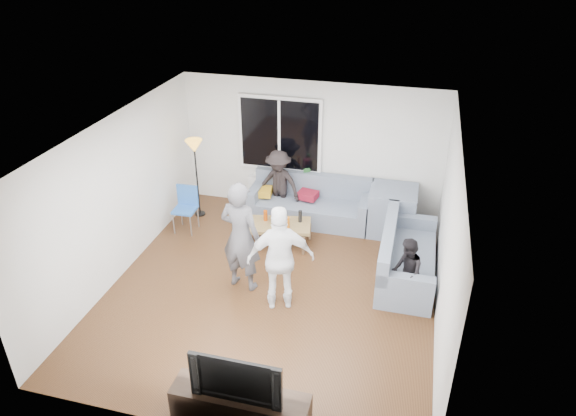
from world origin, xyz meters
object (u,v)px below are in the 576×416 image
(coffee_table, at_px, (279,233))
(spectator_back, at_px, (279,184))
(floor_lamp, at_px, (197,179))
(player_left, at_px, (241,237))
(player_right, at_px, (281,259))
(side_chair, at_px, (185,210))
(television, at_px, (239,374))
(sofa_back_section, at_px, (310,201))
(tv_console, at_px, (241,407))
(sofa_right_section, at_px, (408,253))
(spectator_right, at_px, (406,272))

(coffee_table, distance_m, spectator_back, 1.13)
(floor_lamp, xyz_separation_m, player_left, (1.57, -1.97, 0.13))
(coffee_table, relative_size, player_right, 0.66)
(coffee_table, height_order, side_chair, side_chair)
(floor_lamp, xyz_separation_m, television, (2.39, -4.45, -0.04))
(player_left, distance_m, player_right, 0.78)
(sofa_back_section, height_order, tv_console, sofa_back_section)
(player_right, bearing_deg, television, 73.86)
(player_right, relative_size, spectator_back, 1.22)
(player_right, height_order, tv_console, player_right)
(tv_console, bearing_deg, sofa_right_section, 63.70)
(sofa_right_section, relative_size, television, 1.90)
(sofa_back_section, height_order, spectator_right, spectator_right)
(coffee_table, relative_size, spectator_right, 1.01)
(sofa_right_section, relative_size, spectator_back, 1.46)
(side_chair, relative_size, spectator_back, 0.63)
(spectator_right, xyz_separation_m, television, (-1.68, -2.70, 0.20))
(coffee_table, height_order, floor_lamp, floor_lamp)
(sofa_back_section, bearing_deg, side_chair, -156.01)
(side_chair, distance_m, player_right, 2.85)
(sofa_back_section, bearing_deg, coffee_table, -109.87)
(spectator_right, bearing_deg, sofa_right_section, 166.50)
(sofa_right_section, relative_size, tv_console, 1.25)
(coffee_table, bearing_deg, sofa_right_section, -10.69)
(floor_lamp, bearing_deg, player_left, -51.48)
(side_chair, xyz_separation_m, spectator_back, (1.52, 0.99, 0.25))
(coffee_table, relative_size, spectator_back, 0.80)
(sofa_back_section, relative_size, coffee_table, 2.09)
(tv_console, xyz_separation_m, television, (-0.00, 0.00, 0.52))
(coffee_table, distance_m, side_chair, 1.82)
(sofa_back_section, distance_m, player_right, 2.65)
(sofa_right_section, height_order, side_chair, side_chair)
(floor_lamp, distance_m, player_right, 3.23)
(sofa_right_section, height_order, spectator_back, spectator_back)
(side_chair, bearing_deg, sofa_right_section, -7.87)
(floor_lamp, height_order, television, floor_lamp)
(side_chair, distance_m, player_left, 2.12)
(spectator_right, relative_size, television, 1.03)
(spectator_back, bearing_deg, tv_console, -66.91)
(sofa_back_section, xyz_separation_m, coffee_table, (-0.34, -0.95, -0.22))
(floor_lamp, relative_size, player_right, 0.94)
(sofa_back_section, bearing_deg, tv_console, -87.05)
(sofa_back_section, relative_size, spectator_right, 2.12)
(side_chair, bearing_deg, player_left, -42.46)
(player_right, distance_m, television, 2.16)
(player_right, xyz_separation_m, tv_console, (0.11, -2.16, -0.61))
(spectator_right, relative_size, tv_console, 0.68)
(side_chair, height_order, player_left, player_left)
(coffee_table, bearing_deg, player_left, -99.81)
(sofa_back_section, bearing_deg, spectator_back, 177.25)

